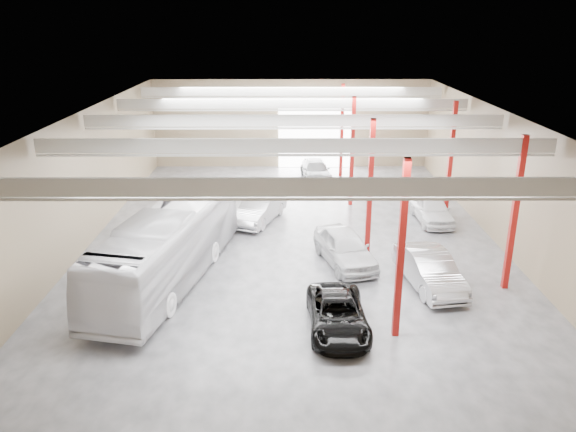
{
  "coord_description": "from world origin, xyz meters",
  "views": [
    {
      "loc": [
        -0.41,
        -28.87,
        11.56
      ],
      "look_at": [
        -0.31,
        -2.46,
        2.2
      ],
      "focal_mm": 35.0,
      "sensor_mm": 36.0,
      "label": 1
    }
  ],
  "objects_px": {
    "black_sedan": "(338,314)",
    "car_right_far": "(432,209)",
    "car_row_b": "(259,209)",
    "car_right_near": "(429,270)",
    "coach_bus": "(169,246)",
    "car_row_c": "(316,170)",
    "car_row_a": "(345,248)"
  },
  "relations": [
    {
      "from": "car_row_a",
      "to": "car_right_near",
      "type": "distance_m",
      "value": 4.37
    },
    {
      "from": "car_right_near",
      "to": "car_row_a",
      "type": "bearing_deg",
      "value": 135.35
    },
    {
      "from": "coach_bus",
      "to": "car_row_b",
      "type": "height_order",
      "value": "coach_bus"
    },
    {
      "from": "black_sedan",
      "to": "car_row_c",
      "type": "xyz_separation_m",
      "value": [
        0.24,
        21.59,
        0.04
      ]
    },
    {
      "from": "car_row_c",
      "to": "car_right_near",
      "type": "relative_size",
      "value": 0.97
    },
    {
      "from": "coach_bus",
      "to": "car_row_c",
      "type": "height_order",
      "value": "coach_bus"
    },
    {
      "from": "black_sedan",
      "to": "car_row_c",
      "type": "height_order",
      "value": "car_row_c"
    },
    {
      "from": "car_right_near",
      "to": "car_right_far",
      "type": "relative_size",
      "value": 1.11
    },
    {
      "from": "car_row_c",
      "to": "car_right_near",
      "type": "height_order",
      "value": "car_right_near"
    },
    {
      "from": "coach_bus",
      "to": "car_right_far",
      "type": "bearing_deg",
      "value": 41.08
    },
    {
      "from": "coach_bus",
      "to": "car_row_b",
      "type": "bearing_deg",
      "value": 76.39
    },
    {
      "from": "car_row_b",
      "to": "car_row_c",
      "type": "relative_size",
      "value": 1.01
    },
    {
      "from": "car_row_a",
      "to": "car_row_c",
      "type": "height_order",
      "value": "car_row_a"
    },
    {
      "from": "car_row_c",
      "to": "black_sedan",
      "type": "bearing_deg",
      "value": -95.36
    },
    {
      "from": "black_sedan",
      "to": "car_row_a",
      "type": "xyz_separation_m",
      "value": [
        0.9,
        6.24,
        0.19
      ]
    },
    {
      "from": "car_row_b",
      "to": "car_right_far",
      "type": "bearing_deg",
      "value": 19.57
    },
    {
      "from": "car_right_far",
      "to": "car_row_c",
      "type": "bearing_deg",
      "value": 122.94
    },
    {
      "from": "coach_bus",
      "to": "car_row_c",
      "type": "relative_size",
      "value": 2.5
    },
    {
      "from": "black_sedan",
      "to": "car_row_a",
      "type": "distance_m",
      "value": 6.31
    },
    {
      "from": "car_row_b",
      "to": "car_right_near",
      "type": "height_order",
      "value": "car_right_near"
    },
    {
      "from": "car_row_a",
      "to": "car_right_far",
      "type": "bearing_deg",
      "value": 31.34
    },
    {
      "from": "black_sedan",
      "to": "car_right_near",
      "type": "xyz_separation_m",
      "value": [
        4.47,
        3.72,
        0.17
      ]
    },
    {
      "from": "car_row_c",
      "to": "car_right_far",
      "type": "relative_size",
      "value": 1.08
    },
    {
      "from": "black_sedan",
      "to": "car_row_a",
      "type": "bearing_deg",
      "value": 80.51
    },
    {
      "from": "coach_bus",
      "to": "car_row_c",
      "type": "xyz_separation_m",
      "value": [
        7.6,
        17.14,
        -0.99
      ]
    },
    {
      "from": "coach_bus",
      "to": "black_sedan",
      "type": "distance_m",
      "value": 8.67
    },
    {
      "from": "car_row_a",
      "to": "coach_bus",
      "type": "bearing_deg",
      "value": 177.3
    },
    {
      "from": "car_row_c",
      "to": "car_right_far",
      "type": "height_order",
      "value": "car_right_far"
    },
    {
      "from": "black_sedan",
      "to": "car_row_b",
      "type": "relative_size",
      "value": 0.97
    },
    {
      "from": "black_sedan",
      "to": "car_right_far",
      "type": "bearing_deg",
      "value": 60.18
    },
    {
      "from": "car_row_b",
      "to": "car_right_near",
      "type": "bearing_deg",
      "value": -27.17
    },
    {
      "from": "black_sedan",
      "to": "car_right_near",
      "type": "relative_size",
      "value": 0.95
    }
  ]
}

